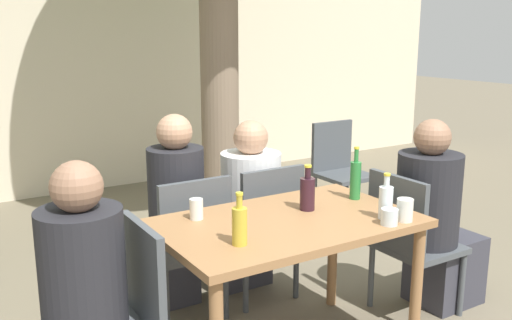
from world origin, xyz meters
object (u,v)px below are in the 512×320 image
(dining_table_front, at_px, (287,238))
(green_bottle_1, at_px, (355,179))
(person_seated_2, at_px, (172,222))
(patio_chair_3, at_px, (263,225))
(patio_chair_0, at_px, (120,313))
(drinking_glass_1, at_px, (196,209))
(water_bottle_0, at_px, (386,201))
(person_seated_1, at_px, (435,224))
(patio_chair_2, at_px, (188,241))
(oil_cruet_3, at_px, (240,225))
(drinking_glass_2, at_px, (389,217))
(person_seated_0, at_px, (66,318))
(person_seated_3, at_px, (244,212))
(patio_chair_1, at_px, (408,237))
(drinking_glass_0, at_px, (405,210))
(patio_chair_4, at_px, (339,165))
(wine_bottle_2, at_px, (307,193))

(dining_table_front, xyz_separation_m, green_bottle_1, (0.53, 0.10, 0.21))
(person_seated_2, distance_m, green_bottle_1, 1.15)
(patio_chair_3, xyz_separation_m, green_bottle_1, (0.27, -0.54, 0.39))
(patio_chair_0, distance_m, drinking_glass_1, 0.64)
(water_bottle_0, relative_size, drinking_glass_1, 2.25)
(person_seated_1, bearing_deg, water_bottle_0, 110.16)
(dining_table_front, height_order, person_seated_2, person_seated_2)
(patio_chair_2, distance_m, water_bottle_0, 1.18)
(patio_chair_0, xyz_separation_m, green_bottle_1, (1.41, 0.10, 0.39))
(patio_chair_2, relative_size, person_seated_1, 0.74)
(oil_cruet_3, height_order, drinking_glass_2, oil_cruet_3)
(person_seated_0, relative_size, person_seated_3, 1.04)
(patio_chair_0, bearing_deg, patio_chair_1, 90.00)
(dining_table_front, height_order, drinking_glass_0, drinking_glass_0)
(green_bottle_1, bearing_deg, patio_chair_1, -15.30)
(drinking_glass_2, bearing_deg, drinking_glass_1, 143.02)
(drinking_glass_0, xyz_separation_m, drinking_glass_1, (-0.87, 0.57, -0.00))
(person_seated_0, bearing_deg, person_seated_1, 90.00)
(person_seated_1, relative_size, person_seated_2, 0.97)
(patio_chair_0, relative_size, drinking_glass_0, 7.78)
(patio_chair_4, distance_m, person_seated_3, 1.65)
(patio_chair_1, distance_m, water_bottle_0, 0.63)
(patio_chair_4, bearing_deg, person_seated_0, -149.97)
(person_seated_1, xyz_separation_m, person_seated_2, (-1.37, 0.87, 0.01))
(patio_chair_4, relative_size, drinking_glass_0, 7.78)
(patio_chair_4, xyz_separation_m, person_seated_0, (-2.83, -1.64, 0.04))
(person_seated_0, bearing_deg, patio_chair_3, 114.83)
(green_bottle_1, bearing_deg, person_seated_1, -9.41)
(oil_cruet_3, xyz_separation_m, drinking_glass_2, (0.76, -0.16, -0.05))
(patio_chair_2, distance_m, person_seated_3, 0.57)
(person_seated_2, bearing_deg, patio_chair_4, -158.72)
(patio_chair_2, distance_m, person_seated_1, 1.51)
(patio_chair_2, distance_m, oil_cruet_3, 0.89)
(patio_chair_4, distance_m, oil_cruet_3, 2.79)
(person_seated_0, bearing_deg, patio_chair_4, 120.03)
(patio_chair_3, relative_size, wine_bottle_2, 3.63)
(person_seated_2, bearing_deg, drinking_glass_0, 122.09)
(patio_chair_1, height_order, wine_bottle_2, wine_bottle_2)
(oil_cruet_3, bearing_deg, person_seated_2, 83.55)
(person_seated_1, relative_size, drinking_glass_1, 11.34)
(person_seated_3, bearing_deg, drinking_glass_0, 100.77)
(patio_chair_3, relative_size, green_bottle_1, 2.96)
(oil_cruet_3, bearing_deg, wine_bottle_2, 23.85)
(person_seated_3, bearing_deg, oil_cruet_3, 58.44)
(drinking_glass_2, bearing_deg, patio_chair_1, 33.20)
(patio_chair_4, relative_size, person_seated_2, 0.72)
(water_bottle_0, height_order, drinking_glass_0, water_bottle_0)
(dining_table_front, xyz_separation_m, oil_cruet_3, (-0.38, -0.17, 0.19))
(wine_bottle_2, distance_m, drinking_glass_1, 0.59)
(person_seated_3, relative_size, drinking_glass_0, 10.05)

